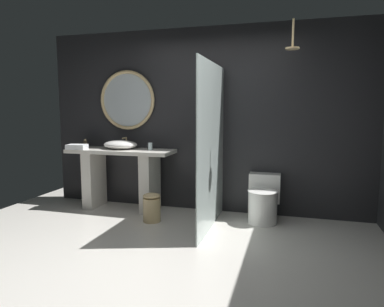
% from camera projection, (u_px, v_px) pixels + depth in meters
% --- Properties ---
extents(ground_plane, '(5.76, 5.76, 0.00)m').
position_uv_depth(ground_plane, '(157.00, 262.00, 3.33)').
color(ground_plane, silver).
extents(back_wall_panel, '(4.80, 0.10, 2.60)m').
position_uv_depth(back_wall_panel, '(205.00, 121.00, 4.98)').
color(back_wall_panel, '#232326').
rests_on(back_wall_panel, ground_plane).
extents(vanity_counter, '(1.56, 0.52, 0.88)m').
position_uv_depth(vanity_counter, '(121.00, 173.00, 5.08)').
color(vanity_counter, silver).
rests_on(vanity_counter, ground_plane).
extents(vessel_sink, '(0.50, 0.41, 0.16)m').
position_uv_depth(vessel_sink, '(120.00, 145.00, 5.07)').
color(vessel_sink, white).
rests_on(vessel_sink, vanity_counter).
extents(tumbler_cup, '(0.06, 0.06, 0.11)m').
position_uv_depth(tumbler_cup, '(150.00, 146.00, 4.93)').
color(tumbler_cup, silver).
rests_on(tumbler_cup, vanity_counter).
extents(soap_dispenser, '(0.06, 0.06, 0.13)m').
position_uv_depth(soap_dispenser, '(85.00, 144.00, 5.24)').
color(soap_dispenser, '#3D3323').
rests_on(soap_dispenser, vanity_counter).
extents(round_wall_mirror, '(0.88, 0.05, 0.88)m').
position_uv_depth(round_wall_mirror, '(127.00, 100.00, 5.18)').
color(round_wall_mirror, '#D6B77F').
extents(shower_glass_panel, '(0.02, 1.39, 2.02)m').
position_uv_depth(shower_glass_panel, '(212.00, 147.00, 4.23)').
color(shower_glass_panel, silver).
rests_on(shower_glass_panel, ground_plane).
extents(rain_shower_head, '(0.16, 0.16, 0.34)m').
position_uv_depth(rain_shower_head, '(293.00, 44.00, 4.02)').
color(rain_shower_head, '#D6B77F').
extents(toilet, '(0.41, 0.60, 0.60)m').
position_uv_depth(toilet, '(263.00, 200.00, 4.55)').
color(toilet, white).
rests_on(toilet, ground_plane).
extents(waste_bin, '(0.23, 0.23, 0.38)m').
position_uv_depth(waste_bin, '(152.00, 207.00, 4.53)').
color(waste_bin, '#D6B77F').
rests_on(waste_bin, ground_plane).
extents(folded_hand_towel, '(0.30, 0.24, 0.07)m').
position_uv_depth(folded_hand_towel, '(77.00, 147.00, 5.05)').
color(folded_hand_towel, white).
rests_on(folded_hand_towel, vanity_counter).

